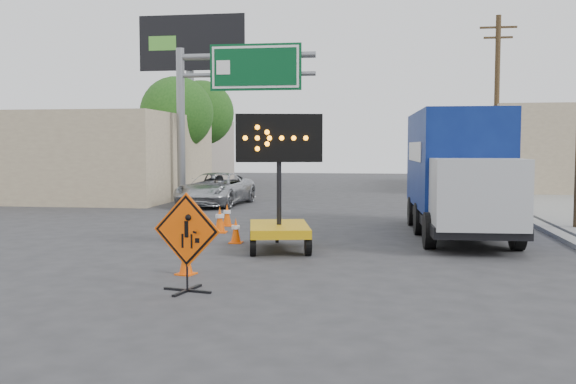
% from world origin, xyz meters
% --- Properties ---
extents(ground, '(100.00, 100.00, 0.00)m').
position_xyz_m(ground, '(0.00, 0.00, 0.00)').
color(ground, '#2D2D30').
rests_on(ground, ground).
extents(curb_right, '(0.40, 60.00, 0.12)m').
position_xyz_m(curb_right, '(7.20, 15.00, 0.06)').
color(curb_right, gray).
rests_on(curb_right, ground).
extents(storefront_left_near, '(14.00, 10.00, 4.00)m').
position_xyz_m(storefront_left_near, '(-14.00, 20.00, 2.00)').
color(storefront_left_near, '#C1AF8B').
rests_on(storefront_left_near, ground).
extents(storefront_left_far, '(12.00, 10.00, 4.40)m').
position_xyz_m(storefront_left_far, '(-15.00, 34.00, 2.20)').
color(storefront_left_far, '#A6998B').
rests_on(storefront_left_far, ground).
extents(building_right_far, '(10.00, 14.00, 4.60)m').
position_xyz_m(building_right_far, '(13.00, 30.00, 2.30)').
color(building_right_far, '#C1AF8B').
rests_on(building_right_far, ground).
extents(highway_gantry, '(6.18, 0.38, 6.90)m').
position_xyz_m(highway_gantry, '(-4.43, 17.96, 5.07)').
color(highway_gantry, slate).
rests_on(highway_gantry, ground).
extents(billboard, '(6.10, 0.54, 9.85)m').
position_xyz_m(billboard, '(-8.35, 25.87, 7.35)').
color(billboard, slate).
rests_on(billboard, ground).
extents(utility_pole_far, '(1.80, 0.26, 9.00)m').
position_xyz_m(utility_pole_far, '(8.00, 24.00, 4.68)').
color(utility_pole_far, '#4D3821').
rests_on(utility_pole_far, ground).
extents(tree_left_near, '(3.71, 3.71, 6.03)m').
position_xyz_m(tree_left_near, '(-8.00, 22.00, 4.16)').
color(tree_left_near, '#4D3821').
rests_on(tree_left_near, ground).
extents(tree_left_far, '(4.10, 4.10, 6.66)m').
position_xyz_m(tree_left_far, '(-9.00, 30.00, 4.60)').
color(tree_left_far, '#4D3821').
rests_on(tree_left_far, ground).
extents(construction_sign, '(1.26, 0.90, 1.71)m').
position_xyz_m(construction_sign, '(-0.94, 0.97, 0.90)').
color(construction_sign, black).
rests_on(construction_sign, ground).
extents(arrow_board, '(2.04, 2.52, 3.26)m').
position_xyz_m(arrow_board, '(-0.08, 5.57, 0.72)').
color(arrow_board, '#C6920B').
rests_on(arrow_board, ground).
extents(pickup_truck, '(2.68, 5.12, 1.38)m').
position_xyz_m(pickup_truck, '(-4.61, 16.76, 0.69)').
color(pickup_truck, '#ADB0B4').
rests_on(pickup_truck, ground).
extents(box_truck, '(2.57, 7.38, 3.47)m').
position_xyz_m(box_truck, '(4.45, 8.81, 1.57)').
color(box_truck, black).
rests_on(box_truck, ground).
extents(cone_a, '(0.41, 0.41, 0.66)m').
position_xyz_m(cone_a, '(-1.41, 2.39, 0.33)').
color(cone_a, '#FF5505').
rests_on(cone_a, ground).
extents(cone_b, '(0.47, 0.47, 0.77)m').
position_xyz_m(cone_b, '(-2.49, 5.94, 0.38)').
color(cone_b, '#FF5505').
rests_on(cone_b, ground).
extents(cone_c, '(0.33, 0.33, 0.65)m').
position_xyz_m(cone_c, '(-1.37, 6.52, 0.33)').
color(cone_c, '#FF5505').
rests_on(cone_c, ground).
extents(cone_d, '(0.42, 0.42, 0.76)m').
position_xyz_m(cone_d, '(-2.28, 8.40, 0.38)').
color(cone_d, '#FF5505').
rests_on(cone_d, ground).
extents(cone_e, '(0.38, 0.38, 0.70)m').
position_xyz_m(cone_e, '(-2.45, 9.96, 0.35)').
color(cone_e, '#FF5505').
rests_on(cone_e, ground).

